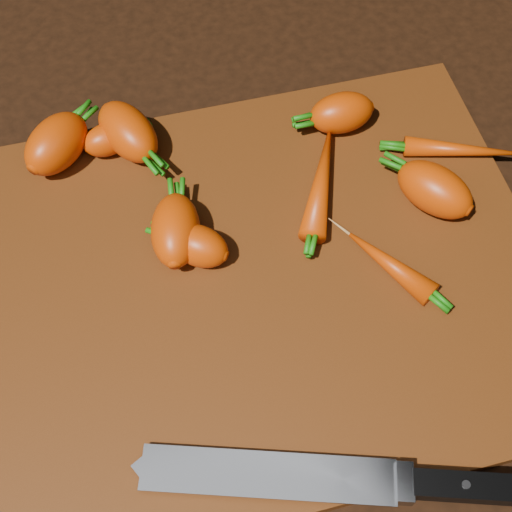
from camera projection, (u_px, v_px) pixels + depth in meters
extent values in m
cube|color=black|center=(259.00, 285.00, 0.63)|extent=(2.00, 2.00, 0.01)
cube|color=#643010|center=(259.00, 279.00, 0.62)|extent=(0.50, 0.40, 0.01)
ellipsoid|color=#D73E02|center=(56.00, 144.00, 0.66)|extent=(0.08, 0.08, 0.05)
ellipsoid|color=#D73E02|center=(199.00, 246.00, 0.61)|extent=(0.06, 0.06, 0.04)
ellipsoid|color=#D73E02|center=(128.00, 132.00, 0.67)|extent=(0.07, 0.09, 0.04)
ellipsoid|color=#D73E02|center=(176.00, 230.00, 0.62)|extent=(0.06, 0.08, 0.04)
ellipsoid|color=#D73E02|center=(342.00, 113.00, 0.69)|extent=(0.06, 0.04, 0.04)
ellipsoid|color=#D73E02|center=(108.00, 139.00, 0.67)|extent=(0.05, 0.04, 0.03)
ellipsoid|color=#D73E02|center=(435.00, 190.00, 0.64)|extent=(0.08, 0.09, 0.04)
ellipsoid|color=#D73E02|center=(321.00, 183.00, 0.65)|extent=(0.07, 0.12, 0.02)
ellipsoid|color=#D73E02|center=(463.00, 150.00, 0.68)|extent=(0.11, 0.05, 0.02)
ellipsoid|color=#D73E02|center=(390.00, 264.00, 0.61)|extent=(0.07, 0.09, 0.02)
cube|color=gray|center=(141.00, 467.00, 0.53)|extent=(0.19, 0.09, 0.00)
cube|color=gray|center=(275.00, 475.00, 0.52)|extent=(0.02, 0.03, 0.01)
cube|color=black|center=(356.00, 480.00, 0.52)|extent=(0.11, 0.05, 0.02)
cylinder|color=#B2B2B7|center=(335.00, 476.00, 0.52)|extent=(0.01, 0.01, 0.00)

